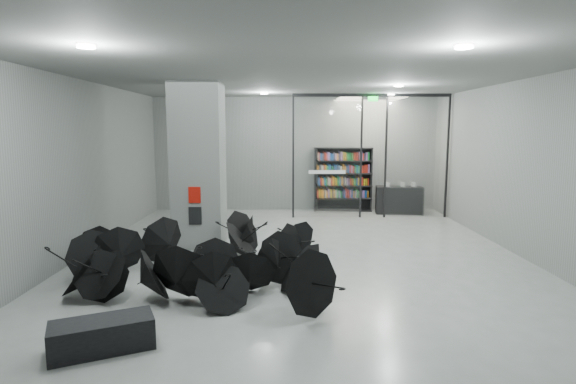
{
  "coord_description": "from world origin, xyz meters",
  "views": [
    {
      "loc": [
        -0.38,
        -9.23,
        2.89
      ],
      "look_at": [
        -0.3,
        1.5,
        1.4
      ],
      "focal_mm": 28.42,
      "sensor_mm": 36.0,
      "label": 1
    }
  ],
  "objects_px": {
    "column": "(199,165)",
    "shop_counter": "(399,200)",
    "bench": "(102,335)",
    "umbrella_cluster": "(204,266)",
    "bookshelf": "(343,179)"
  },
  "relations": [
    {
      "from": "column",
      "to": "shop_counter",
      "type": "height_order",
      "value": "column"
    },
    {
      "from": "column",
      "to": "shop_counter",
      "type": "distance_m",
      "value": 7.5
    },
    {
      "from": "bench",
      "to": "column",
      "type": "bearing_deg",
      "value": 63.16
    },
    {
      "from": "column",
      "to": "umbrella_cluster",
      "type": "height_order",
      "value": "column"
    },
    {
      "from": "column",
      "to": "bookshelf",
      "type": "height_order",
      "value": "column"
    },
    {
      "from": "column",
      "to": "bookshelf",
      "type": "xyz_separation_m",
      "value": [
        4.19,
        4.75,
        -0.88
      ]
    },
    {
      "from": "bookshelf",
      "to": "umbrella_cluster",
      "type": "height_order",
      "value": "bookshelf"
    },
    {
      "from": "bookshelf",
      "to": "shop_counter",
      "type": "relative_size",
      "value": 1.44
    },
    {
      "from": "bookshelf",
      "to": "umbrella_cluster",
      "type": "distance_m",
      "value": 8.46
    },
    {
      "from": "bookshelf",
      "to": "umbrella_cluster",
      "type": "relative_size",
      "value": 0.41
    },
    {
      "from": "bench",
      "to": "shop_counter",
      "type": "height_order",
      "value": "shop_counter"
    },
    {
      "from": "bookshelf",
      "to": "shop_counter",
      "type": "distance_m",
      "value": 2.05
    },
    {
      "from": "bookshelf",
      "to": "umbrella_cluster",
      "type": "xyz_separation_m",
      "value": [
        -3.6,
        -7.61,
        -0.81
      ]
    },
    {
      "from": "bench",
      "to": "umbrella_cluster",
      "type": "relative_size",
      "value": 0.24
    },
    {
      "from": "umbrella_cluster",
      "to": "shop_counter",
      "type": "bearing_deg",
      "value": 52.18
    }
  ]
}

